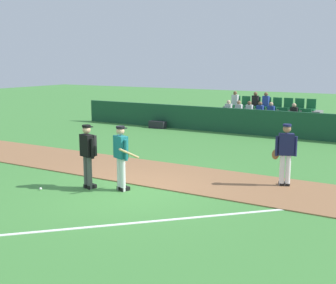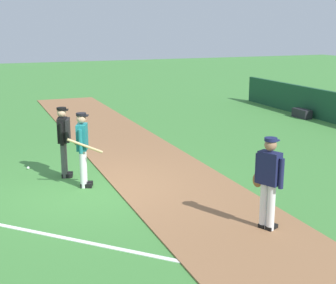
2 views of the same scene
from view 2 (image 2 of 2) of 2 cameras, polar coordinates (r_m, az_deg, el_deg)
ground_plane at (r=11.24m, az=-9.44°, el=-5.49°), size 80.00×80.00×0.00m
infield_dirt_path at (r=11.77m, az=-0.23°, el=-4.33°), size 28.00×2.80×0.03m
foul_line_chalk at (r=8.43m, az=-8.18°, el=-12.20°), size 8.56×8.55×0.01m
batter_teal_jersey at (r=11.09m, az=-10.23°, el=-0.57°), size 0.60×0.80×1.76m
umpire_home_plate at (r=11.91m, az=-12.43°, el=0.48°), size 0.57×0.38×1.76m
runner_navy_jersey at (r=8.78m, az=11.97°, el=-4.55°), size 0.66×0.41×1.76m
baseball at (r=13.03m, az=-16.49°, el=-3.01°), size 0.07×0.07×0.07m
equipment_bag at (r=20.20m, az=15.82°, el=3.33°), size 0.90×0.36×0.36m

